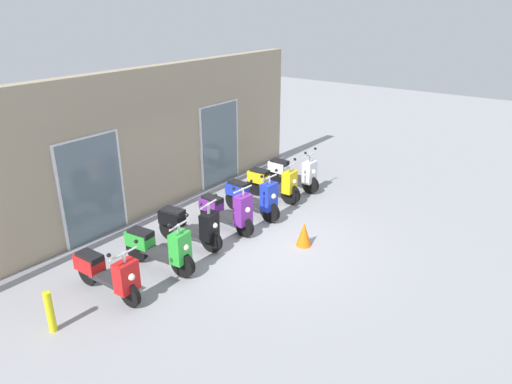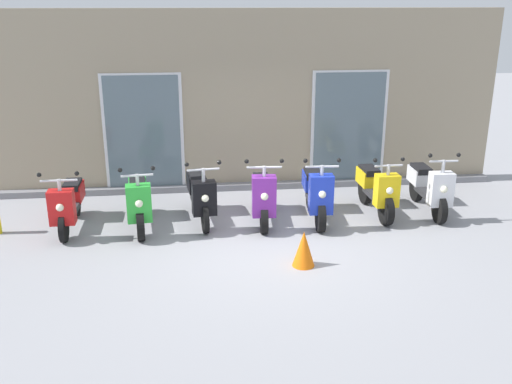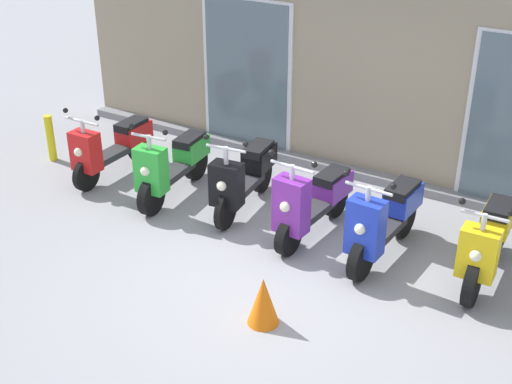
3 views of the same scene
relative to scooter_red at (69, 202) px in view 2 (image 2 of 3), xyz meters
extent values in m
plane|color=#939399|center=(3.12, -0.98, -0.45)|extent=(40.00, 40.00, 0.00)
cube|color=gray|center=(3.12, 1.96, 1.27)|extent=(9.88, 0.30, 3.44)
cube|color=slate|center=(3.12, 1.71, -0.39)|extent=(9.88, 0.20, 0.12)
cube|color=silver|center=(1.12, 1.79, 0.70)|extent=(1.51, 0.04, 2.30)
cube|color=slate|center=(1.12, 1.77, 0.70)|extent=(1.39, 0.02, 2.22)
cube|color=silver|center=(5.11, 1.79, 0.70)|extent=(1.51, 0.04, 2.30)
cube|color=slate|center=(5.11, 1.77, 0.70)|extent=(1.39, 0.02, 2.22)
cylinder|color=black|center=(0.01, -0.55, -0.22)|extent=(0.09, 0.45, 0.45)
cylinder|color=black|center=(-0.01, 0.58, -0.22)|extent=(0.09, 0.45, 0.45)
cube|color=#2D2D30|center=(0.00, 0.01, -0.12)|extent=(0.27, 0.71, 0.09)
cube|color=red|center=(0.01, -0.51, 0.11)|extent=(0.38, 0.25, 0.54)
sphere|color=#F2EFCC|center=(0.01, -0.64, 0.15)|extent=(0.12, 0.12, 0.12)
cube|color=red|center=(-0.01, 0.48, 0.02)|extent=(0.31, 0.52, 0.28)
cube|color=black|center=(-0.01, 0.44, 0.16)|extent=(0.27, 0.48, 0.11)
cylinder|color=silver|center=(0.01, -0.51, 0.46)|extent=(0.06, 0.06, 0.20)
cylinder|color=silver|center=(0.01, -0.51, 0.53)|extent=(0.55, 0.04, 0.04)
sphere|color=black|center=(0.28, -0.51, 0.63)|extent=(0.07, 0.07, 0.07)
sphere|color=black|center=(-0.27, -0.52, 0.63)|extent=(0.07, 0.07, 0.07)
cylinder|color=black|center=(1.19, -0.62, -0.21)|extent=(0.17, 0.50, 0.49)
cylinder|color=black|center=(1.07, 0.51, -0.21)|extent=(0.17, 0.50, 0.49)
cube|color=#2D2D30|center=(1.13, -0.06, -0.11)|extent=(0.33, 0.73, 0.09)
cube|color=green|center=(1.18, -0.58, 0.15)|extent=(0.40, 0.28, 0.59)
sphere|color=#F2EFCC|center=(1.20, -0.71, 0.19)|extent=(0.12, 0.12, 0.12)
cube|color=green|center=(1.08, 0.41, 0.05)|extent=(0.35, 0.55, 0.28)
cube|color=black|center=(1.08, 0.37, 0.19)|extent=(0.31, 0.50, 0.11)
cylinder|color=silver|center=(1.18, -0.58, 0.52)|extent=(0.06, 0.06, 0.19)
cylinder|color=silver|center=(1.18, -0.58, 0.59)|extent=(0.49, 0.09, 0.04)
sphere|color=black|center=(1.43, -0.56, 0.69)|extent=(0.07, 0.07, 0.07)
sphere|color=black|center=(0.94, -0.61, 0.69)|extent=(0.07, 0.07, 0.07)
cylinder|color=black|center=(2.20, -0.44, -0.21)|extent=(0.14, 0.49, 0.49)
cylinder|color=black|center=(2.07, 0.65, -0.21)|extent=(0.14, 0.49, 0.49)
cube|color=#2D2D30|center=(2.13, 0.11, -0.11)|extent=(0.34, 0.70, 0.09)
cube|color=black|center=(2.19, -0.40, 0.13)|extent=(0.41, 0.28, 0.55)
sphere|color=#F2EFCC|center=(2.21, -0.53, 0.17)|extent=(0.12, 0.12, 0.12)
cube|color=black|center=(2.08, 0.55, 0.09)|extent=(0.36, 0.55, 0.28)
cube|color=black|center=(2.08, 0.51, 0.23)|extent=(0.31, 0.51, 0.11)
cylinder|color=silver|center=(2.19, -0.40, 0.50)|extent=(0.06, 0.06, 0.24)
cylinder|color=silver|center=(2.19, -0.40, 0.60)|extent=(0.51, 0.10, 0.04)
sphere|color=black|center=(2.44, -0.37, 0.70)|extent=(0.07, 0.07, 0.07)
sphere|color=black|center=(1.94, -0.43, 0.70)|extent=(0.07, 0.07, 0.07)
cylinder|color=black|center=(3.14, -0.56, -0.23)|extent=(0.15, 0.45, 0.44)
cylinder|color=black|center=(3.21, 0.55, -0.23)|extent=(0.15, 0.45, 0.44)
cube|color=#2D2D30|center=(3.17, 0.00, -0.13)|extent=(0.30, 0.70, 0.09)
cube|color=purple|center=(3.14, -0.52, 0.16)|extent=(0.39, 0.26, 0.66)
sphere|color=#F2EFCC|center=(3.13, -0.65, 0.20)|extent=(0.12, 0.12, 0.12)
cube|color=purple|center=(3.20, 0.45, 0.02)|extent=(0.33, 0.54, 0.28)
cube|color=black|center=(3.20, 0.41, 0.16)|extent=(0.29, 0.50, 0.11)
cylinder|color=silver|center=(3.14, -0.52, 0.57)|extent=(0.06, 0.06, 0.19)
cylinder|color=silver|center=(3.14, -0.52, 0.64)|extent=(0.55, 0.07, 0.04)
sphere|color=black|center=(3.41, -0.53, 0.74)|extent=(0.07, 0.07, 0.07)
sphere|color=black|center=(2.86, -0.50, 0.74)|extent=(0.07, 0.07, 0.07)
cylinder|color=black|center=(4.05, -0.59, -0.21)|extent=(0.14, 0.50, 0.49)
cylinder|color=black|center=(4.12, 0.52, -0.21)|extent=(0.14, 0.50, 0.49)
cube|color=#2D2D30|center=(4.09, -0.04, -0.11)|extent=(0.30, 0.71, 0.09)
cube|color=#1E38C6|center=(4.05, -0.55, 0.17)|extent=(0.39, 0.26, 0.64)
sphere|color=#F2EFCC|center=(4.05, -0.68, 0.21)|extent=(0.12, 0.12, 0.12)
cube|color=#1E38C6|center=(4.11, 0.42, 0.10)|extent=(0.33, 0.54, 0.28)
cube|color=black|center=(4.11, 0.38, 0.24)|extent=(0.29, 0.49, 0.11)
cylinder|color=silver|center=(4.05, -0.55, 0.56)|extent=(0.06, 0.06, 0.18)
cylinder|color=silver|center=(4.05, -0.55, 0.63)|extent=(0.53, 0.07, 0.04)
sphere|color=black|center=(4.32, -0.57, 0.73)|extent=(0.07, 0.07, 0.07)
sphere|color=black|center=(3.79, -0.54, 0.73)|extent=(0.07, 0.07, 0.07)
cylinder|color=black|center=(5.20, -0.42, -0.20)|extent=(0.13, 0.51, 0.51)
cylinder|color=black|center=(5.17, 0.65, -0.20)|extent=(0.13, 0.51, 0.51)
cube|color=#2D2D30|center=(5.19, 0.12, -0.10)|extent=(0.28, 0.67, 0.09)
cube|color=yellow|center=(5.20, -0.38, 0.13)|extent=(0.39, 0.25, 0.54)
sphere|color=#F2EFCC|center=(5.21, -0.51, 0.17)|extent=(0.12, 0.12, 0.12)
cube|color=yellow|center=(5.17, 0.55, 0.08)|extent=(0.32, 0.53, 0.28)
cube|color=black|center=(5.18, 0.51, 0.22)|extent=(0.27, 0.49, 0.11)
cylinder|color=silver|center=(5.20, -0.38, 0.48)|extent=(0.06, 0.06, 0.19)
cylinder|color=silver|center=(5.20, -0.38, 0.56)|extent=(0.47, 0.05, 0.04)
sphere|color=black|center=(5.43, -0.37, 0.66)|extent=(0.07, 0.07, 0.07)
sphere|color=black|center=(4.97, -0.39, 0.66)|extent=(0.07, 0.07, 0.07)
cylinder|color=black|center=(6.12, -0.46, -0.21)|extent=(0.12, 0.48, 0.48)
cylinder|color=black|center=(6.16, 0.69, -0.21)|extent=(0.12, 0.48, 0.48)
cube|color=#2D2D30|center=(6.14, 0.11, -0.11)|extent=(0.29, 0.72, 0.09)
cube|color=white|center=(6.12, -0.42, 0.14)|extent=(0.39, 0.25, 0.58)
sphere|color=#F2EFCC|center=(6.11, -0.55, 0.18)|extent=(0.12, 0.12, 0.12)
cube|color=white|center=(6.16, 0.59, 0.07)|extent=(0.32, 0.53, 0.28)
cube|color=black|center=(6.15, 0.55, 0.21)|extent=(0.28, 0.49, 0.11)
cylinder|color=silver|center=(6.12, -0.42, 0.52)|extent=(0.06, 0.06, 0.24)
cylinder|color=silver|center=(6.12, -0.42, 0.62)|extent=(0.48, 0.05, 0.04)
sphere|color=black|center=(6.36, -0.43, 0.72)|extent=(0.07, 0.07, 0.07)
sphere|color=black|center=(5.88, -0.41, 0.72)|extent=(0.07, 0.07, 0.07)
cone|color=orange|center=(3.54, -1.80, -0.19)|extent=(0.32, 0.32, 0.52)
camera|label=1|loc=(-4.03, -6.12, 4.29)|focal=32.82mm
camera|label=2|loc=(2.05, -9.01, 3.13)|focal=40.02mm
camera|label=3|loc=(6.33, -6.53, 3.83)|focal=48.30mm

